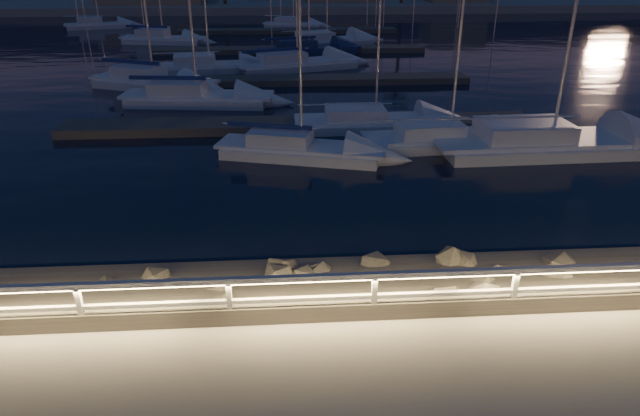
# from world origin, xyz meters

# --- Properties ---
(ground) EXTENTS (400.00, 400.00, 0.00)m
(ground) POSITION_xyz_m (0.00, 0.00, 0.00)
(ground) COLOR gray
(ground) RESTS_ON ground
(harbor_water) EXTENTS (400.00, 440.00, 0.60)m
(harbor_water) POSITION_xyz_m (0.00, 31.22, -0.97)
(harbor_water) COLOR black
(harbor_water) RESTS_ON ground
(guard_rail) EXTENTS (44.11, 0.12, 1.06)m
(guard_rail) POSITION_xyz_m (-0.07, -0.00, 0.77)
(guard_rail) COLOR white
(guard_rail) RESTS_ON ground
(riprap) EXTENTS (37.05, 2.38, 1.26)m
(riprap) POSITION_xyz_m (5.81, 1.55, -0.23)
(riprap) COLOR #5F5B51
(riprap) RESTS_ON ground
(floating_docks) EXTENTS (22.00, 36.00, 0.40)m
(floating_docks) POSITION_xyz_m (0.00, 32.50, -0.40)
(floating_docks) COLOR #5D564D
(floating_docks) RESTS_ON ground
(far_shore) EXTENTS (160.00, 14.00, 5.20)m
(far_shore) POSITION_xyz_m (-0.12, 74.05, 0.29)
(far_shore) COLOR gray
(far_shore) RESTS_ON ground
(sailboat_b) EXTENTS (7.08, 3.72, 11.63)m
(sailboat_b) POSITION_xyz_m (-0.24, 12.05, -0.20)
(sailboat_b) COLOR silver
(sailboat_b) RESTS_ON ground
(sailboat_c) EXTENTS (7.62, 2.89, 12.64)m
(sailboat_c) POSITION_xyz_m (6.14, 13.00, -0.19)
(sailboat_c) COLOR silver
(sailboat_c) RESTS_ON ground
(sailboat_d) EXTENTS (10.09, 3.37, 16.86)m
(sailboat_d) POSITION_xyz_m (10.08, 11.99, -0.13)
(sailboat_d) COLOR silver
(sailboat_d) RESTS_ON ground
(sailboat_e) EXTENTS (8.15, 5.30, 13.64)m
(sailboat_e) POSITION_xyz_m (-8.67, 25.22, -0.13)
(sailboat_e) COLOR silver
(sailboat_e) RESTS_ON ground
(sailboat_f) EXTENTS (8.30, 3.39, 13.75)m
(sailboat_f) POSITION_xyz_m (-5.57, 21.09, -0.15)
(sailboat_f) COLOR silver
(sailboat_f) RESTS_ON ground
(sailboat_g) EXTENTS (9.04, 5.01, 14.81)m
(sailboat_g) POSITION_xyz_m (0.16, 30.58, -0.15)
(sailboat_g) COLOR silver
(sailboat_g) RESTS_ON ground
(sailboat_h) EXTENTS (7.61, 2.36, 12.80)m
(sailboat_h) POSITION_xyz_m (3.37, 15.88, -0.21)
(sailboat_h) COLOR silver
(sailboat_h) RESTS_ON ground
(sailboat_i) EXTENTS (7.81, 3.71, 12.90)m
(sailboat_i) POSITION_xyz_m (-11.41, 43.65, -0.14)
(sailboat_i) COLOR silver
(sailboat_i) RESTS_ON ground
(sailboat_j) EXTENTS (7.89, 3.31, 13.04)m
(sailboat_j) POSITION_xyz_m (-5.88, 30.13, -0.16)
(sailboat_j) COLOR silver
(sailboat_j) RESTS_ON ground
(sailboat_k) EXTENTS (8.39, 4.38, 13.72)m
(sailboat_k) POSITION_xyz_m (1.31, 36.86, -0.17)
(sailboat_k) COLOR navy
(sailboat_k) RESTS_ON ground
(sailboat_l) EXTENTS (8.92, 4.85, 14.55)m
(sailboat_l) POSITION_xyz_m (3.12, 41.64, -0.17)
(sailboat_l) COLOR silver
(sailboat_l) RESTS_ON ground
(sailboat_m) EXTENTS (7.26, 3.91, 11.99)m
(sailboat_m) POSITION_xyz_m (-20.19, 54.94, -0.16)
(sailboat_m) COLOR silver
(sailboat_m) RESTS_ON ground
(sailboat_n) EXTENTS (6.73, 3.50, 11.06)m
(sailboat_n) POSITION_xyz_m (0.55, 54.18, -0.21)
(sailboat_n) COLOR silver
(sailboat_n) RESTS_ON ground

